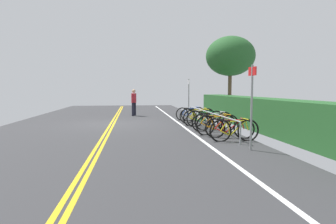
% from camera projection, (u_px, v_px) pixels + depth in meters
% --- Properties ---
extents(ground_plane, '(31.24, 10.13, 0.05)m').
position_uv_depth(ground_plane, '(112.00, 124.00, 14.01)').
color(ground_plane, '#353538').
extents(centre_line_yellow_inner, '(28.12, 0.10, 0.00)m').
position_uv_depth(centre_line_yellow_inner, '(111.00, 124.00, 13.99)').
color(centre_line_yellow_inner, gold).
rests_on(centre_line_yellow_inner, ground_plane).
extents(centre_line_yellow_outer, '(28.12, 0.10, 0.00)m').
position_uv_depth(centre_line_yellow_outer, '(114.00, 124.00, 14.01)').
color(centre_line_yellow_outer, gold).
rests_on(centre_line_yellow_outer, ground_plane).
extents(bike_lane_stripe_white, '(28.12, 0.12, 0.00)m').
position_uv_depth(bike_lane_stripe_white, '(178.00, 123.00, 14.42)').
color(bike_lane_stripe_white, white).
rests_on(bike_lane_stripe_white, ground_plane).
extents(bike_rack, '(7.63, 0.05, 0.73)m').
position_uv_depth(bike_rack, '(208.00, 115.00, 12.54)').
color(bike_rack, '#9EA0A5').
rests_on(bike_rack, ground_plane).
extents(bicycle_0, '(0.51, 1.73, 0.76)m').
position_uv_depth(bicycle_0, '(191.00, 114.00, 15.78)').
color(bicycle_0, black).
rests_on(bicycle_0, ground_plane).
extents(bicycle_1, '(0.51, 1.77, 0.75)m').
position_uv_depth(bicycle_1, '(198.00, 115.00, 15.14)').
color(bicycle_1, black).
rests_on(bicycle_1, ground_plane).
extents(bicycle_2, '(0.46, 1.82, 0.79)m').
position_uv_depth(bicycle_2, '(197.00, 116.00, 14.33)').
color(bicycle_2, black).
rests_on(bicycle_2, ground_plane).
extents(bicycle_3, '(0.69, 1.70, 0.78)m').
position_uv_depth(bicycle_3, '(199.00, 117.00, 13.59)').
color(bicycle_3, black).
rests_on(bicycle_3, ground_plane).
extents(bicycle_4, '(0.46, 1.72, 0.79)m').
position_uv_depth(bicycle_4, '(205.00, 119.00, 12.95)').
color(bicycle_4, black).
rests_on(bicycle_4, ground_plane).
extents(bicycle_5, '(0.49, 1.78, 0.78)m').
position_uv_depth(bicycle_5, '(214.00, 121.00, 12.21)').
color(bicycle_5, black).
rests_on(bicycle_5, ground_plane).
extents(bicycle_6, '(0.46, 1.77, 0.76)m').
position_uv_depth(bicycle_6, '(213.00, 123.00, 11.51)').
color(bicycle_6, black).
rests_on(bicycle_6, ground_plane).
extents(bicycle_7, '(0.51, 1.79, 0.79)m').
position_uv_depth(bicycle_7, '(218.00, 125.00, 10.75)').
color(bicycle_7, black).
rests_on(bicycle_7, ground_plane).
extents(bicycle_8, '(0.63, 1.66, 0.75)m').
position_uv_depth(bicycle_8, '(229.00, 128.00, 9.97)').
color(bicycle_8, black).
rests_on(bicycle_8, ground_plane).
extents(bicycle_9, '(0.46, 1.71, 0.78)m').
position_uv_depth(bicycle_9, '(234.00, 130.00, 9.36)').
color(bicycle_9, black).
rests_on(bicycle_9, ground_plane).
extents(pedestrian, '(0.44, 0.32, 1.70)m').
position_uv_depth(pedestrian, '(134.00, 101.00, 18.15)').
color(pedestrian, '#1E1E2D').
rests_on(pedestrian, ground_plane).
extents(sign_post_near, '(0.36, 0.06, 2.30)m').
position_uv_depth(sign_post_near, '(189.00, 95.00, 16.77)').
color(sign_post_near, gray).
rests_on(sign_post_near, ground_plane).
extents(sign_post_far, '(0.36, 0.09, 2.40)m').
position_uv_depth(sign_post_far, '(252.00, 99.00, 7.91)').
color(sign_post_far, gray).
rests_on(sign_post_far, ground_plane).
extents(hedge_backdrop, '(16.58, 1.24, 1.34)m').
position_uv_depth(hedge_backdrop, '(270.00, 115.00, 11.32)').
color(hedge_backdrop, '#235626').
rests_on(hedge_backdrop, ground_plane).
extents(tree_near_left, '(3.21, 3.21, 5.17)m').
position_uv_depth(tree_near_left, '(230.00, 56.00, 18.67)').
color(tree_near_left, brown).
rests_on(tree_near_left, ground_plane).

